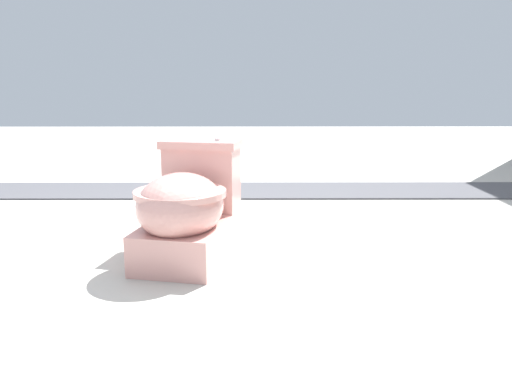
% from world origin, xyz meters
% --- Properties ---
extents(ground_plane, '(14.00, 14.00, 0.00)m').
position_xyz_m(ground_plane, '(0.00, 0.00, 0.00)').
color(ground_plane, '#B7B2A8').
extents(gravel_strip, '(0.56, 8.00, 0.01)m').
position_xyz_m(gravel_strip, '(-1.24, 0.50, 0.01)').
color(gravel_strip, '#4C4C51').
rests_on(gravel_strip, ground).
extents(toilet, '(0.69, 0.49, 0.52)m').
position_xyz_m(toilet, '(0.18, -0.18, 0.22)').
color(toilet, '#E09E93').
rests_on(toilet, ground).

